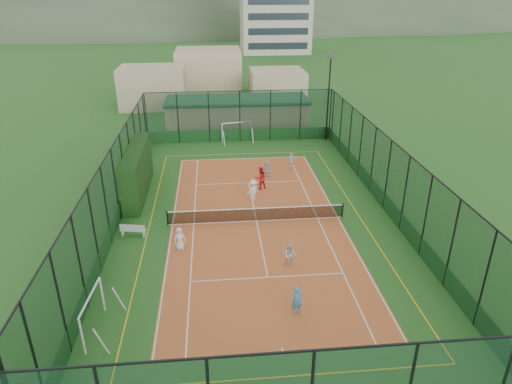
% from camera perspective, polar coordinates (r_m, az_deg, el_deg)
% --- Properties ---
extents(ground, '(300.00, 300.00, 0.00)m').
position_cam_1_polar(ground, '(30.22, 0.05, -3.65)').
color(ground, '#2B6221').
rests_on(ground, ground).
extents(court_slab, '(11.17, 23.97, 0.01)m').
position_cam_1_polar(court_slab, '(30.22, 0.05, -3.65)').
color(court_slab, '#C15E2A').
rests_on(court_slab, ground).
extents(tennis_net, '(11.67, 0.12, 1.06)m').
position_cam_1_polar(tennis_net, '(29.98, 0.05, -2.76)').
color(tennis_net, black).
rests_on(tennis_net, ground).
extents(perimeter_fence, '(18.12, 34.12, 5.00)m').
position_cam_1_polar(perimeter_fence, '(29.13, 0.05, 0.68)').
color(perimeter_fence, '#11341F').
rests_on(perimeter_fence, ground).
extents(floodlight_ne, '(0.60, 0.26, 8.25)m').
position_cam_1_polar(floodlight_ne, '(45.67, 9.02, 11.41)').
color(floodlight_ne, black).
rests_on(floodlight_ne, ground).
extents(clubhouse, '(15.20, 7.20, 3.15)m').
position_cam_1_polar(clubhouse, '(50.21, -2.38, 9.88)').
color(clubhouse, tan).
rests_on(clubhouse, ground).
extents(distant_hills, '(200.00, 60.00, 24.00)m').
position_cam_1_polar(distant_hills, '(177.11, -4.87, 19.86)').
color(distant_hills, '#384C33').
rests_on(distant_hills, ground).
extents(hedge_left, '(1.20, 7.97, 3.49)m').
position_cam_1_polar(hedge_left, '(34.59, -14.63, 2.46)').
color(hedge_left, black).
rests_on(hedge_left, ground).
extents(white_bench, '(1.63, 0.72, 0.89)m').
position_cam_1_polar(white_bench, '(29.32, -15.12, -4.56)').
color(white_bench, white).
rests_on(white_bench, ground).
extents(futsal_goal_near, '(2.99, 1.09, 1.89)m').
position_cam_1_polar(futsal_goal_near, '(22.17, -19.72, -14.16)').
color(futsal_goal_near, white).
rests_on(futsal_goal_near, ground).
extents(futsal_goal_far, '(3.11, 1.45, 1.93)m').
position_cam_1_polar(futsal_goal_far, '(45.48, -2.46, 7.51)').
color(futsal_goal_far, white).
rests_on(futsal_goal_far, ground).
extents(child_near_left, '(0.78, 0.61, 1.41)m').
position_cam_1_polar(child_near_left, '(27.19, -9.53, -5.77)').
color(child_near_left, white).
rests_on(child_near_left, court_slab).
extents(child_near_mid, '(0.56, 0.39, 1.49)m').
position_cam_1_polar(child_near_mid, '(22.07, 5.15, -13.38)').
color(child_near_mid, '#4390C0').
rests_on(child_near_mid, court_slab).
extents(child_near_right, '(0.79, 0.70, 1.38)m').
position_cam_1_polar(child_near_right, '(25.40, 4.28, -7.86)').
color(child_near_right, silver).
rests_on(child_near_right, court_slab).
extents(child_far_left, '(1.17, 1.04, 1.57)m').
position_cam_1_polar(child_far_left, '(32.78, -0.37, 0.25)').
color(child_far_left, white).
rests_on(child_far_left, court_slab).
extents(child_far_right, '(0.91, 0.57, 1.44)m').
position_cam_1_polar(child_far_right, '(38.57, 4.44, 3.90)').
color(child_far_right, silver).
rests_on(child_far_right, court_slab).
extents(child_far_back, '(1.34, 0.56, 1.40)m').
position_cam_1_polar(child_far_back, '(36.82, 1.40, 2.91)').
color(child_far_back, silver).
rests_on(child_far_back, court_slab).
extents(coach, '(1.05, 0.94, 1.78)m').
position_cam_1_polar(coach, '(34.59, 0.56, 1.79)').
color(coach, red).
rests_on(coach, court_slab).
extents(tennis_balls, '(3.71, 1.35, 0.07)m').
position_cam_1_polar(tennis_balls, '(31.42, 0.87, -2.41)').
color(tennis_balls, '#CCE033').
rests_on(tennis_balls, court_slab).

